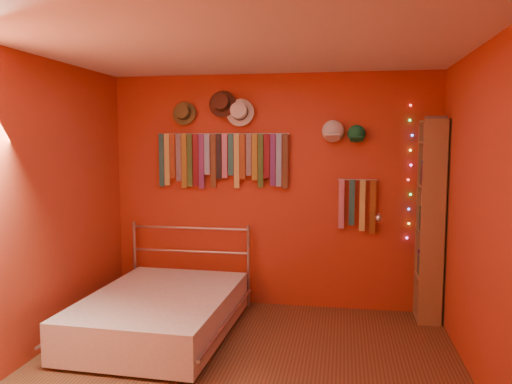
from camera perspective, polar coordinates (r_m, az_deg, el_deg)
The scene contains 16 objects.
ground at distance 4.05m, azimuth -2.04°, elevation -20.47°, with size 3.50×3.50×0.00m, color #55311D.
back_wall at distance 5.38m, azimuth 1.78°, elevation 0.07°, with size 3.50×0.02×2.50m, color #A2211A.
right_wall at distance 3.72m, azimuth 25.30°, elevation -3.15°, with size 0.02×3.50×2.50m, color #A2211A.
left_wall at distance 4.38m, azimuth -25.13°, elevation -1.85°, with size 0.02×3.50×2.50m, color #A2211A.
ceiling at distance 3.69m, azimuth -2.19°, elevation 16.85°, with size 3.50×3.50×0.02m, color white.
tie_rack at distance 5.39m, azimuth -4.00°, elevation 3.95°, with size 1.45×0.03×0.60m.
small_tie_rack at distance 5.28m, azimuth 11.52°, elevation -1.24°, with size 0.40×0.03×0.56m.
fedora_olive at distance 5.49m, azimuth -8.32°, elevation 8.97°, with size 0.26×0.14×0.25m.
fedora_brown at distance 5.37m, azimuth -3.96°, elevation 10.12°, with size 0.29×0.16×0.29m.
fedora_white at distance 5.32m, azimuth -1.90°, elevation 9.18°, with size 0.30×0.16×0.29m.
cap_white at distance 5.24m, azimuth 8.78°, elevation 6.86°, with size 0.20×0.25×0.20m.
cap_green at distance 5.24m, azimuth 11.42°, elevation 6.53°, with size 0.18×0.23×0.18m.
fairy_lights at distance 5.31m, azimuth 17.16°, elevation 2.15°, with size 0.05×0.02×1.38m.
reading_lamp at distance 5.13m, azimuth 13.83°, elevation -2.88°, with size 0.07×0.31×0.09m.
bookshelf at distance 5.21m, azimuth 19.78°, elevation -3.05°, with size 0.25×0.34×2.00m.
bed at distance 4.84m, azimuth -10.86°, elevation -13.36°, with size 1.39×1.86×0.89m.
Camera 1 is at (0.76, -3.55, 1.80)m, focal length 35.00 mm.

